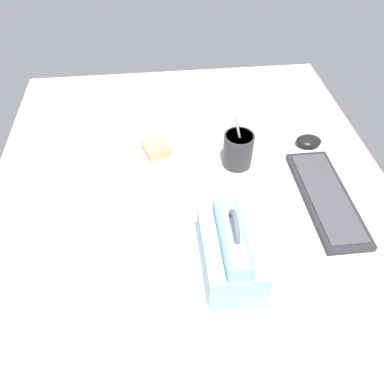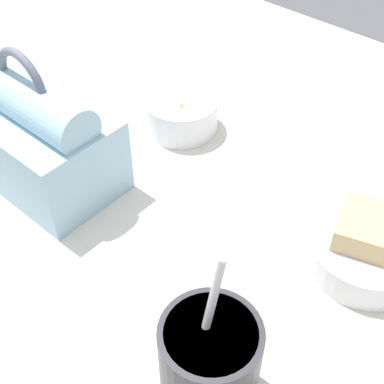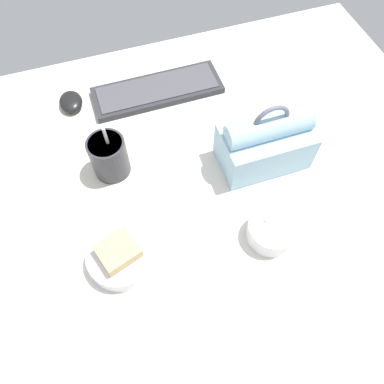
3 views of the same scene
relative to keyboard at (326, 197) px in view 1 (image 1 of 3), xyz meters
The scene contains 7 objects.
desk_surface 35.03cm from the keyboard, 94.35° to the right, with size 140.00×110.00×2.00cm.
keyboard is the anchor object (origin of this frame).
lunch_bag 34.55cm from the keyboard, 58.73° to the right, with size 20.37×12.45×18.16cm.
soup_cup 27.08cm from the keyboard, 129.21° to the right, with size 8.52×8.52×16.96cm.
bento_bowl_sandwich 48.00cm from the keyboard, 114.70° to the right, with size 13.51×13.51×6.52cm.
bento_bowl_snacks 49.47cm from the keyboard, 76.89° to the right, with size 10.17×10.17×5.82cm.
computer_mouse 23.02cm from the keyboard, behind, with size 5.97×7.76×2.85cm.
Camera 1 is at (65.42, -7.61, 75.47)cm, focal length 35.00 mm.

